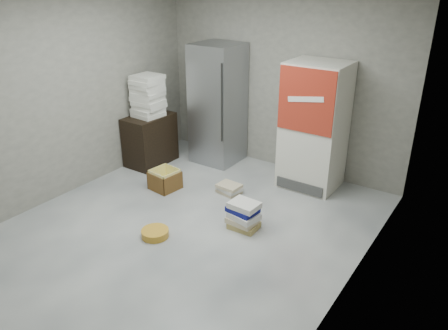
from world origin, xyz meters
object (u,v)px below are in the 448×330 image
steel_fridge (218,104)px  coke_cooler (314,126)px  cardboard_box (165,181)px  wood_shelf (150,140)px  phonebook_stack_main (243,215)px

steel_fridge → coke_cooler: bearing=-0.2°
steel_fridge → cardboard_box: (-0.02, -1.31, -0.83)m
wood_shelf → steel_fridge: bearing=41.3°
steel_fridge → cardboard_box: 1.55m
steel_fridge → coke_cooler: steel_fridge is taller
steel_fridge → phonebook_stack_main: (1.48, -1.58, -0.78)m
wood_shelf → cardboard_box: 1.04m
cardboard_box → phonebook_stack_main: bearing=-2.8°
phonebook_stack_main → cardboard_box: bearing=173.4°
coke_cooler → cardboard_box: coke_cooler is taller
steel_fridge → cardboard_box: size_ratio=4.65×
wood_shelf → phonebook_stack_main: (2.31, -0.85, -0.23)m
wood_shelf → coke_cooler: bearing=16.3°
wood_shelf → phonebook_stack_main: 2.47m
phonebook_stack_main → steel_fridge: bearing=136.5°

